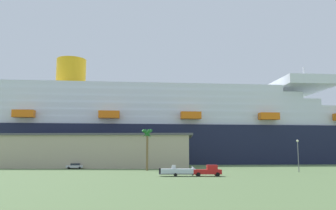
# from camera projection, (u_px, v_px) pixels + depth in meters

# --- Properties ---
(ground_plane) EXTENTS (600.00, 600.00, 0.00)m
(ground_plane) POSITION_uv_depth(u_px,v_px,m) (198.00, 167.00, 116.78)
(ground_plane) COLOR #567042
(cruise_ship) EXTENTS (274.38, 55.70, 53.10)m
(cruise_ship) POSITION_uv_depth(u_px,v_px,m) (156.00, 131.00, 156.22)
(cruise_ship) COLOR #191E38
(cruise_ship) RESTS_ON ground_plane
(terminal_building) EXTENTS (65.29, 27.88, 10.39)m
(terminal_building) POSITION_uv_depth(u_px,v_px,m) (93.00, 151.00, 114.87)
(terminal_building) COLOR #B7A88C
(terminal_building) RESTS_ON ground_plane
(pickup_truck) EXTENTS (5.61, 2.30, 2.20)m
(pickup_truck) POSITION_uv_depth(u_px,v_px,m) (208.00, 171.00, 69.10)
(pickup_truck) COLOR red
(pickup_truck) RESTS_ON ground_plane
(small_boat_on_trailer) EXTENTS (8.79, 2.34, 2.15)m
(small_boat_on_trailer) POSITION_uv_depth(u_px,v_px,m) (181.00, 171.00, 68.98)
(small_boat_on_trailer) COLOR #595960
(small_boat_on_trailer) RESTS_ON ground_plane
(palm_tree) EXTENTS (3.10, 2.89, 10.88)m
(palm_tree) POSITION_uv_depth(u_px,v_px,m) (147.00, 138.00, 93.28)
(palm_tree) COLOR brown
(palm_tree) RESTS_ON ground_plane
(street_lamp) EXTENTS (0.56, 0.56, 7.73)m
(street_lamp) POSITION_uv_depth(u_px,v_px,m) (298.00, 151.00, 84.75)
(street_lamp) COLOR slate
(street_lamp) RESTS_ON ground_plane
(parked_car_black_coupe) EXTENTS (4.57, 2.77, 1.58)m
(parked_car_black_coupe) POSITION_uv_depth(u_px,v_px,m) (35.00, 165.00, 107.23)
(parked_car_black_coupe) COLOR black
(parked_car_black_coupe) RESTS_ON ground_plane
(parked_car_silver_sedan) EXTENTS (4.88, 2.53, 1.58)m
(parked_car_silver_sedan) POSITION_uv_depth(u_px,v_px,m) (75.00, 166.00, 101.96)
(parked_car_silver_sedan) COLOR silver
(parked_car_silver_sedan) RESTS_ON ground_plane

